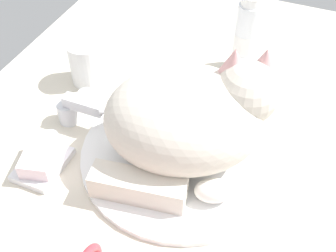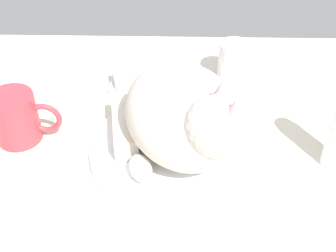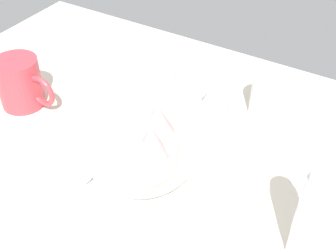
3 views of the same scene
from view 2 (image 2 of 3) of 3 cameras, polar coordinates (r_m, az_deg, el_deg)
The scene contains 8 objects.
ground_plane at distance 79.40cm, azimuth 1.77°, elevation -4.01°, with size 110.00×82.50×3.00cm, color beige.
sink_basin at distance 78.01cm, azimuth 1.80°, elevation -2.96°, with size 32.73×32.73×1.01cm, color white.
faucet at distance 92.64cm, azimuth 1.81°, elevation 6.61°, with size 14.35×8.85×5.94cm.
cat at distance 71.69cm, azimuth 2.22°, elevation 1.25°, with size 26.68×29.25×17.67cm.
coffee_mug at distance 82.36cm, azimuth -19.15°, elevation 1.02°, with size 12.50×8.15×9.45cm.
rinse_cup at distance 95.20cm, azimuth 8.53°, elevation 8.40°, with size 6.47×6.47×8.34cm.
soap_dish at distance 93.50cm, azimuth -4.76°, elevation 5.44°, with size 9.00×6.40×1.20cm, color white.
soap_bar at distance 92.42cm, azimuth -4.83°, elevation 6.40°, with size 7.29×4.63×2.59cm, color silver.
Camera 2 is at (-1.19, -56.50, 54.28)cm, focal length 46.63 mm.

